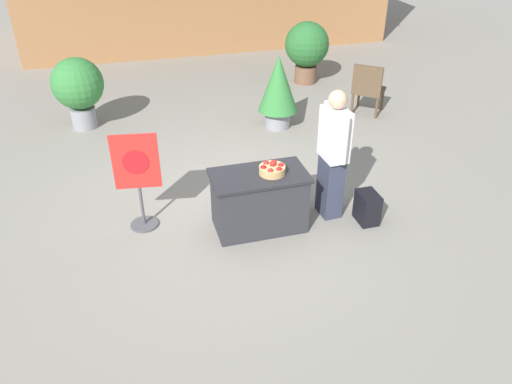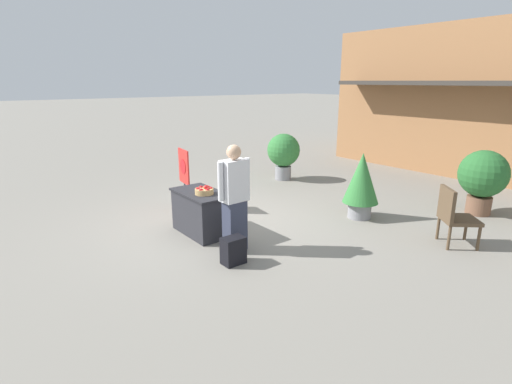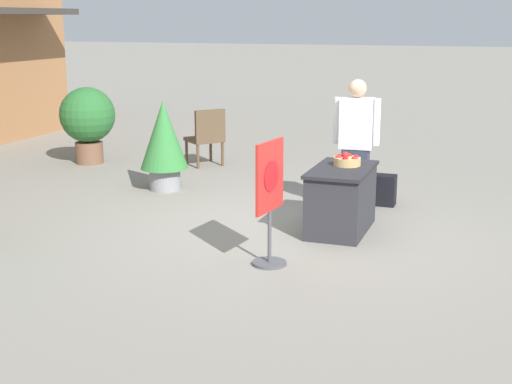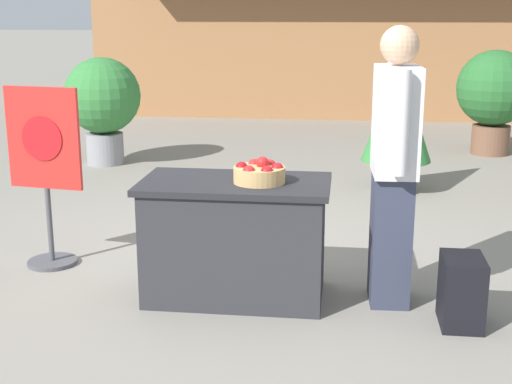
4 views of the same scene
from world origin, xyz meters
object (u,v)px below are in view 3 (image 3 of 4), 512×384
at_px(person_visitor, 356,144).
at_px(display_table, 341,199).
at_px(potted_plant_far_left, 88,118).
at_px(apple_basket, 347,160).
at_px(potted_plant_near_left, 164,140).
at_px(patio_chair, 207,135).
at_px(poster_board, 270,199).
at_px(backpack, 383,190).

bearing_deg(person_visitor, display_table, -0.00).
bearing_deg(potted_plant_far_left, apple_basket, -115.02).
xyz_separation_m(display_table, apple_basket, (0.16, -0.02, 0.45)).
relative_size(display_table, potted_plant_near_left, 0.90).
xyz_separation_m(display_table, potted_plant_near_left, (1.20, 2.95, 0.36)).
xyz_separation_m(apple_basket, person_visitor, (0.83, 0.07, 0.05)).
relative_size(apple_basket, patio_chair, 0.33).
bearing_deg(display_table, patio_chair, 45.26).
bearing_deg(patio_chair, poster_board, 161.48).
xyz_separation_m(display_table, patio_chair, (3.03, 3.06, 0.15)).
distance_m(person_visitor, potted_plant_far_left, 5.31).
bearing_deg(poster_board, apple_basket, 82.77).
distance_m(poster_board, potted_plant_far_left, 6.16).
bearing_deg(patio_chair, display_table, 176.18).
relative_size(display_table, potted_plant_far_left, 0.90).
bearing_deg(person_visitor, potted_plant_near_left, -96.82).
height_order(backpack, potted_plant_far_left, potted_plant_far_left).
xyz_separation_m(poster_board, potted_plant_near_left, (2.64, 2.53, 0.04)).
distance_m(display_table, apple_basket, 0.47).
height_order(person_visitor, potted_plant_near_left, person_visitor).
bearing_deg(backpack, person_visitor, 142.47).
distance_m(backpack, patio_chair, 3.72).
xyz_separation_m(backpack, potted_plant_far_left, (1.16, 5.38, 0.59)).
bearing_deg(display_table, poster_board, 163.72).
bearing_deg(apple_basket, person_visitor, 4.67).
distance_m(apple_basket, potted_plant_near_left, 3.15).
distance_m(display_table, poster_board, 1.53).
bearing_deg(poster_board, patio_chair, 128.84).
bearing_deg(potted_plant_far_left, patio_chair, -76.97).
xyz_separation_m(apple_basket, backpack, (1.24, -0.25, -0.63)).
bearing_deg(backpack, potted_plant_far_left, 77.82).
bearing_deg(potted_plant_far_left, poster_board, -130.41).
xyz_separation_m(backpack, potted_plant_near_left, (-0.19, 3.22, 0.54)).
distance_m(backpack, potted_plant_far_left, 5.54).
relative_size(apple_basket, poster_board, 0.25).
xyz_separation_m(potted_plant_far_left, potted_plant_near_left, (-1.35, -2.16, -0.05)).
distance_m(backpack, poster_board, 2.96).
relative_size(display_table, backpack, 2.85).
xyz_separation_m(patio_chair, potted_plant_far_left, (-0.48, 2.05, 0.25)).
bearing_deg(patio_chair, potted_plant_far_left, 53.95).
height_order(poster_board, potted_plant_near_left, potted_plant_near_left).
distance_m(apple_basket, patio_chair, 4.22).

